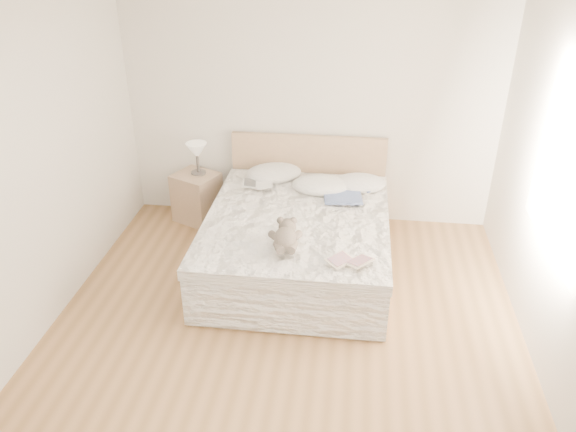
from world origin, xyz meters
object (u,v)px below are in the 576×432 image
object	(u,v)px
bed	(298,238)
table_lamp	(197,152)
photo_book	(258,184)
teddy_bear	(285,245)
childrens_book	(350,261)
nightstand	(197,197)

from	to	relation	value
bed	table_lamp	distance (m)	1.55
photo_book	teddy_bear	bearing A→B (deg)	-78.79
bed	childrens_book	bearing A→B (deg)	-59.05
bed	table_lamp	xyz separation A→B (m)	(-1.21, 0.83, 0.51)
nightstand	teddy_bear	distance (m)	1.96
table_lamp	nightstand	bearing A→B (deg)	-129.78
nightstand	childrens_book	world-z (taller)	childrens_book
bed	nightstand	bearing A→B (deg)	147.58
bed	teddy_bear	xyz separation A→B (m)	(-0.03, -0.71, 0.34)
table_lamp	photo_book	xyz separation A→B (m)	(0.73, -0.34, -0.19)
teddy_bear	bed	bearing A→B (deg)	78.99
bed	photo_book	xyz separation A→B (m)	(-0.48, 0.49, 0.32)
bed	photo_book	distance (m)	0.76
teddy_bear	table_lamp	bearing A→B (deg)	119.10
teddy_bear	nightstand	bearing A→B (deg)	120.49
bed	photo_book	size ratio (longest dim) A/B	6.54
table_lamp	childrens_book	bearing A→B (deg)	-44.31
childrens_book	teddy_bear	distance (m)	0.57
childrens_book	bed	bearing A→B (deg)	162.74
photo_book	teddy_bear	size ratio (longest dim) A/B	0.91
photo_book	nightstand	bearing A→B (deg)	148.98
nightstand	photo_book	distance (m)	0.89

